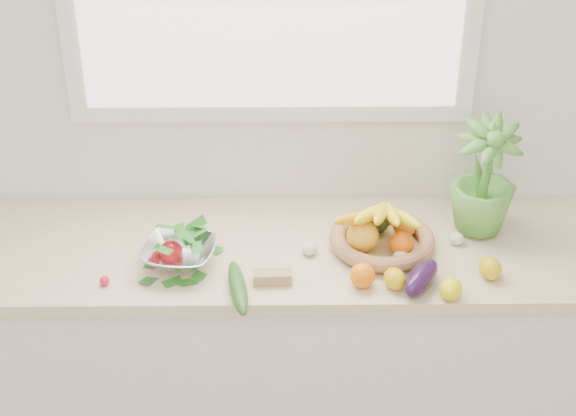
{
  "coord_description": "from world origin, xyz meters",
  "views": [
    {
      "loc": [
        0.03,
        -0.37,
        2.46
      ],
      "look_at": [
        0.05,
        1.93,
        1.05
      ],
      "focal_mm": 55.0,
      "sensor_mm": 36.0,
      "label": 1
    }
  ],
  "objects_px": {
    "apple": "(171,252)",
    "potted_herb": "(484,176)",
    "eggplant": "(421,278)",
    "cucumber": "(238,287)",
    "colander_with_spinach": "(179,249)",
    "fruit_basket": "(381,234)"
  },
  "relations": [
    {
      "from": "eggplant",
      "to": "potted_herb",
      "type": "bearing_deg",
      "value": 53.61
    },
    {
      "from": "eggplant",
      "to": "fruit_basket",
      "type": "bearing_deg",
      "value": 114.15
    },
    {
      "from": "cucumber",
      "to": "apple",
      "type": "bearing_deg",
      "value": 141.51
    },
    {
      "from": "eggplant",
      "to": "cucumber",
      "type": "height_order",
      "value": "eggplant"
    },
    {
      "from": "apple",
      "to": "potted_herb",
      "type": "xyz_separation_m",
      "value": [
        0.98,
        0.17,
        0.17
      ]
    },
    {
      "from": "potted_herb",
      "to": "fruit_basket",
      "type": "height_order",
      "value": "potted_herb"
    },
    {
      "from": "eggplant",
      "to": "potted_herb",
      "type": "distance_m",
      "value": 0.42
    },
    {
      "from": "potted_herb",
      "to": "colander_with_spinach",
      "type": "distance_m",
      "value": 0.98
    },
    {
      "from": "apple",
      "to": "eggplant",
      "type": "distance_m",
      "value": 0.76
    },
    {
      "from": "cucumber",
      "to": "potted_herb",
      "type": "relative_size",
      "value": 0.71
    },
    {
      "from": "colander_with_spinach",
      "to": "potted_herb",
      "type": "bearing_deg",
      "value": 11.06
    },
    {
      "from": "apple",
      "to": "cucumber",
      "type": "bearing_deg",
      "value": -38.49
    },
    {
      "from": "potted_herb",
      "to": "colander_with_spinach",
      "type": "height_order",
      "value": "potted_herb"
    },
    {
      "from": "apple",
      "to": "eggplant",
      "type": "bearing_deg",
      "value": -10.72
    },
    {
      "from": "eggplant",
      "to": "potted_herb",
      "type": "height_order",
      "value": "potted_herb"
    },
    {
      "from": "potted_herb",
      "to": "colander_with_spinach",
      "type": "bearing_deg",
      "value": -168.94
    },
    {
      "from": "potted_herb",
      "to": "apple",
      "type": "bearing_deg",
      "value": -170.28
    },
    {
      "from": "cucumber",
      "to": "colander_with_spinach",
      "type": "xyz_separation_m",
      "value": [
        -0.18,
        0.15,
        0.04
      ]
    },
    {
      "from": "eggplant",
      "to": "colander_with_spinach",
      "type": "relative_size",
      "value": 0.73
    },
    {
      "from": "eggplant",
      "to": "cucumber",
      "type": "relative_size",
      "value": 0.7
    },
    {
      "from": "cucumber",
      "to": "fruit_basket",
      "type": "bearing_deg",
      "value": 28.72
    },
    {
      "from": "apple",
      "to": "colander_with_spinach",
      "type": "bearing_deg",
      "value": -33.66
    }
  ]
}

